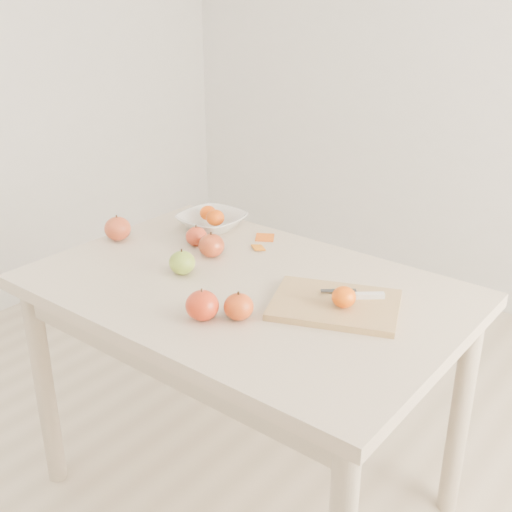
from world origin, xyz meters
The scene contains 16 objects.
ground centered at (0.00, 0.00, 0.00)m, with size 3.50×3.50×0.00m, color #C6B293.
table centered at (0.00, 0.00, 0.65)m, with size 1.20×0.80×0.75m.
cutting_board centered at (0.27, 0.04, 0.76)m, with size 0.32×0.24×0.02m, color tan.
board_tangerine centered at (0.30, 0.03, 0.80)m, with size 0.06×0.06×0.05m, color orange.
fruit_bowl centered at (-0.36, 0.27, 0.78)m, with size 0.22×0.22×0.05m, color white.
bowl_tangerine_near centered at (-0.39, 0.28, 0.80)m, with size 0.06×0.06×0.05m, color #DC5E07.
bowl_tangerine_far centered at (-0.33, 0.25, 0.80)m, with size 0.06×0.06×0.05m, color #CC3E07.
orange_peel_a centered at (-0.16, 0.30, 0.75)m, with size 0.06×0.04×0.00m, color #CD520E.
orange_peel_b centered at (-0.13, 0.23, 0.75)m, with size 0.04×0.04×0.00m, color orange.
paring_knife centered at (0.32, 0.11, 0.78)m, with size 0.16×0.09×0.01m.
apple_green centered at (-0.19, -0.06, 0.78)m, with size 0.08×0.08×0.07m, color #5B8921.
apple_red_a centered at (-0.30, 0.12, 0.78)m, with size 0.07×0.07×0.06m, color maroon.
apple_red_e centered at (0.11, -0.16, 0.78)m, with size 0.08×0.08×0.07m, color maroon.
apple_red_b centered at (-0.21, 0.09, 0.79)m, with size 0.08×0.08×0.07m, color maroon.
apple_red_c centered at (0.04, -0.22, 0.79)m, with size 0.09×0.09×0.08m, color maroon.
apple_red_d centered at (-0.54, 0.00, 0.79)m, with size 0.09×0.09×0.08m, color maroon.
Camera 1 is at (1.02, -1.25, 1.54)m, focal length 45.00 mm.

